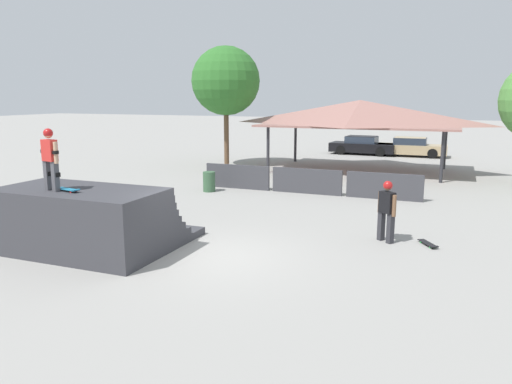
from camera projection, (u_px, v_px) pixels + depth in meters
ground_plane at (210, 257)px, 12.67m from camera, size 160.00×160.00×0.00m
quarter_pipe_ramp at (88, 222)px, 13.21m from camera, size 4.34×3.85×1.68m
skater_on_deck at (50, 155)px, 12.37m from camera, size 0.68×0.29×1.56m
skateboard_on_deck at (68, 189)px, 12.42m from camera, size 0.78×0.37×0.09m
bystander_walking at (387, 206)px, 13.83m from camera, size 0.59×0.52×1.73m
skateboard_on_ground at (428, 244)px, 13.62m from camera, size 0.60×0.79×0.09m
barrier_fence at (307, 181)px, 20.80m from camera, size 9.32×0.12×1.05m
pavilion_shelter at (360, 113)px, 26.68m from camera, size 10.23×5.67×3.80m
tree_far_back at (226, 81)px, 28.25m from camera, size 3.89×3.89×6.80m
trash_bin at (209, 182)px, 21.27m from camera, size 0.52×0.52×0.85m
parked_car_black at (363, 146)px, 34.69m from camera, size 4.55×1.96×1.27m
parked_car_tan at (411, 147)px, 33.58m from camera, size 4.53×1.72×1.27m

